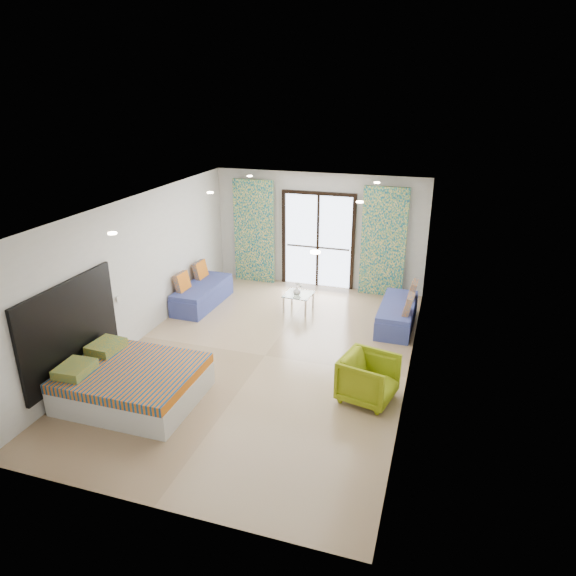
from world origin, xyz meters
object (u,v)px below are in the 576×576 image
(bed, at_px, (132,383))
(daybed_left, at_px, (202,293))
(armchair, at_px, (368,376))
(coffee_table, at_px, (299,296))
(daybed_right, at_px, (398,313))

(bed, xyz_separation_m, daybed_left, (-0.64, 3.66, -0.02))
(bed, height_order, armchair, armchair)
(bed, distance_m, armchair, 3.61)
(bed, relative_size, armchair, 2.47)
(coffee_table, height_order, armchair, armchair)
(daybed_left, bearing_deg, daybed_right, 4.34)
(coffee_table, xyz_separation_m, armchair, (1.97, -2.94, 0.06))
(daybed_right, xyz_separation_m, armchair, (-0.15, -2.81, 0.14))
(daybed_left, bearing_deg, coffee_table, 10.85)
(daybed_right, distance_m, coffee_table, 2.12)
(daybed_left, xyz_separation_m, coffee_table, (2.11, 0.35, 0.07))
(daybed_left, relative_size, daybed_right, 1.03)
(daybed_left, height_order, armchair, daybed_left)
(bed, bearing_deg, coffee_table, 69.83)
(bed, height_order, daybed_left, daybed_left)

